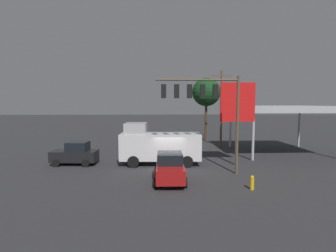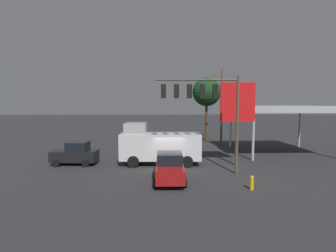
{
  "view_description": "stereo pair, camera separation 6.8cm",
  "coord_description": "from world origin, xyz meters",
  "px_view_note": "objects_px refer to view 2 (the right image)",
  "views": [
    {
      "loc": [
        0.99,
        20.93,
        5.26
      ],
      "look_at": [
        0.0,
        -2.0,
        3.25
      ],
      "focal_mm": 28.0,
      "sensor_mm": 36.0,
      "label": 1
    },
    {
      "loc": [
        0.93,
        20.93,
        5.26
      ],
      "look_at": [
        0.0,
        -2.0,
        3.25
      ],
      "focal_mm": 28.0,
      "sensor_mm": 36.0,
      "label": 2
    }
  ],
  "objects_px": {
    "sedan_far": "(170,167)",
    "fire_hydrant": "(252,183)",
    "traffic_signal_assembly": "(203,99)",
    "hatchback_crossing": "(75,154)",
    "street_tree": "(207,92)",
    "utility_pole": "(222,106)",
    "delivery_truck": "(158,145)",
    "price_sign": "(237,105)"
  },
  "relations": [
    {
      "from": "sedan_far",
      "to": "fire_hydrant",
      "type": "xyz_separation_m",
      "value": [
        -4.92,
        1.98,
        -0.51
      ]
    },
    {
      "from": "traffic_signal_assembly",
      "to": "fire_hydrant",
      "type": "distance_m",
      "value": 6.69
    },
    {
      "from": "traffic_signal_assembly",
      "to": "hatchback_crossing",
      "type": "xyz_separation_m",
      "value": [
        10.38,
        -3.49,
        -4.58
      ]
    },
    {
      "from": "traffic_signal_assembly",
      "to": "street_tree",
      "type": "height_order",
      "value": "street_tree"
    },
    {
      "from": "utility_pole",
      "to": "delivery_truck",
      "type": "relative_size",
      "value": 1.33
    },
    {
      "from": "hatchback_crossing",
      "to": "sedan_far",
      "type": "bearing_deg",
      "value": 150.62
    },
    {
      "from": "price_sign",
      "to": "fire_hydrant",
      "type": "height_order",
      "value": "price_sign"
    },
    {
      "from": "delivery_truck",
      "to": "sedan_far",
      "type": "height_order",
      "value": "delivery_truck"
    },
    {
      "from": "delivery_truck",
      "to": "sedan_far",
      "type": "bearing_deg",
      "value": 100.76
    },
    {
      "from": "delivery_truck",
      "to": "hatchback_crossing",
      "type": "distance_m",
      "value": 7.16
    },
    {
      "from": "price_sign",
      "to": "street_tree",
      "type": "height_order",
      "value": "street_tree"
    },
    {
      "from": "utility_pole",
      "to": "fire_hydrant",
      "type": "bearing_deg",
      "value": 82.8
    },
    {
      "from": "utility_pole",
      "to": "traffic_signal_assembly",
      "type": "bearing_deg",
      "value": 70.44
    },
    {
      "from": "traffic_signal_assembly",
      "to": "utility_pole",
      "type": "relative_size",
      "value": 0.79
    },
    {
      "from": "price_sign",
      "to": "hatchback_crossing",
      "type": "bearing_deg",
      "value": -3.2
    },
    {
      "from": "sedan_far",
      "to": "street_tree",
      "type": "distance_m",
      "value": 21.63
    },
    {
      "from": "utility_pole",
      "to": "sedan_far",
      "type": "relative_size",
      "value": 2.06
    },
    {
      "from": "traffic_signal_assembly",
      "to": "sedan_far",
      "type": "bearing_deg",
      "value": 32.99
    },
    {
      "from": "hatchback_crossing",
      "to": "fire_hydrant",
      "type": "height_order",
      "value": "hatchback_crossing"
    },
    {
      "from": "traffic_signal_assembly",
      "to": "fire_hydrant",
      "type": "height_order",
      "value": "traffic_signal_assembly"
    },
    {
      "from": "price_sign",
      "to": "fire_hydrant",
      "type": "xyz_separation_m",
      "value": [
        0.97,
        6.34,
        -4.63
      ]
    },
    {
      "from": "street_tree",
      "to": "fire_hydrant",
      "type": "distance_m",
      "value": 22.81
    },
    {
      "from": "utility_pole",
      "to": "fire_hydrant",
      "type": "height_order",
      "value": "utility_pole"
    },
    {
      "from": "utility_pole",
      "to": "street_tree",
      "type": "bearing_deg",
      "value": -82.62
    },
    {
      "from": "delivery_truck",
      "to": "fire_hydrant",
      "type": "height_order",
      "value": "delivery_truck"
    },
    {
      "from": "price_sign",
      "to": "street_tree",
      "type": "relative_size",
      "value": 0.79
    },
    {
      "from": "traffic_signal_assembly",
      "to": "street_tree",
      "type": "xyz_separation_m",
      "value": [
        -3.67,
        -18.24,
        1.27
      ]
    },
    {
      "from": "sedan_far",
      "to": "street_tree",
      "type": "xyz_separation_m",
      "value": [
        -6.2,
        -19.88,
        5.84
      ]
    },
    {
      "from": "price_sign",
      "to": "sedan_far",
      "type": "bearing_deg",
      "value": 36.5
    },
    {
      "from": "street_tree",
      "to": "price_sign",
      "type": "bearing_deg",
      "value": 88.86
    },
    {
      "from": "utility_pole",
      "to": "price_sign",
      "type": "distance_m",
      "value": 9.78
    },
    {
      "from": "delivery_truck",
      "to": "hatchback_crossing",
      "type": "height_order",
      "value": "delivery_truck"
    },
    {
      "from": "fire_hydrant",
      "to": "delivery_truck",
      "type": "bearing_deg",
      "value": -50.64
    },
    {
      "from": "price_sign",
      "to": "sedan_far",
      "type": "xyz_separation_m",
      "value": [
        5.89,
        4.36,
        -4.12
      ]
    },
    {
      "from": "traffic_signal_assembly",
      "to": "utility_pole",
      "type": "distance_m",
      "value": 13.22
    },
    {
      "from": "hatchback_crossing",
      "to": "street_tree",
      "type": "distance_m",
      "value": 21.19
    },
    {
      "from": "traffic_signal_assembly",
      "to": "delivery_truck",
      "type": "bearing_deg",
      "value": -45.04
    },
    {
      "from": "sedan_far",
      "to": "hatchback_crossing",
      "type": "bearing_deg",
      "value": -121.96
    },
    {
      "from": "price_sign",
      "to": "sedan_far",
      "type": "relative_size",
      "value": 1.57
    },
    {
      "from": "utility_pole",
      "to": "fire_hydrant",
      "type": "relative_size",
      "value": 10.41
    },
    {
      "from": "delivery_truck",
      "to": "sedan_far",
      "type": "distance_m",
      "value": 5.02
    },
    {
      "from": "utility_pole",
      "to": "sedan_far",
      "type": "bearing_deg",
      "value": 63.74
    }
  ]
}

